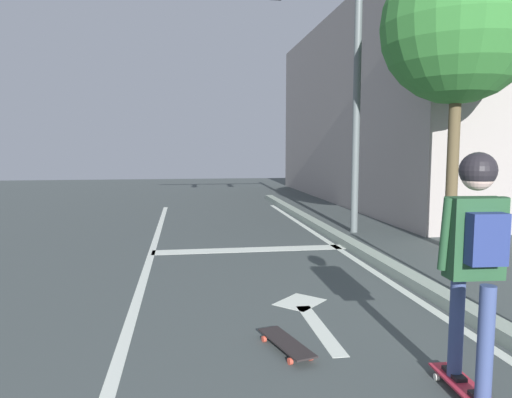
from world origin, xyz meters
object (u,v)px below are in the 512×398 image
object	(u,v)px
traffic_signal_mast	(295,33)
skateboard	(467,390)
roadside_tree	(459,27)
spare_skateboard	(286,343)
skater	(476,240)

from	to	relation	value
traffic_signal_mast	skateboard	bearing A→B (deg)	-92.30
skateboard	traffic_signal_mast	world-z (taller)	traffic_signal_mast
traffic_signal_mast	roadside_tree	world-z (taller)	traffic_signal_mast
spare_skateboard	roadside_tree	distance (m)	6.89
roadside_tree	spare_skateboard	bearing A→B (deg)	-134.61
skateboard	spare_skateboard	xyz separation A→B (m)	(-1.15, 1.03, 0.00)
skateboard	traffic_signal_mast	bearing A→B (deg)	87.70
spare_skateboard	traffic_signal_mast	bearing A→B (deg)	76.38
skater	roadside_tree	world-z (taller)	roadside_tree
skater	spare_skateboard	distance (m)	1.92
spare_skateboard	traffic_signal_mast	xyz separation A→B (m)	(1.43, 5.89, 4.15)
skateboard	roadside_tree	xyz separation A→B (m)	(2.83, 5.05, 3.93)
spare_skateboard	roadside_tree	size ratio (longest dim) A/B	0.15
skateboard	skater	distance (m)	1.13
skateboard	roadside_tree	size ratio (longest dim) A/B	0.16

